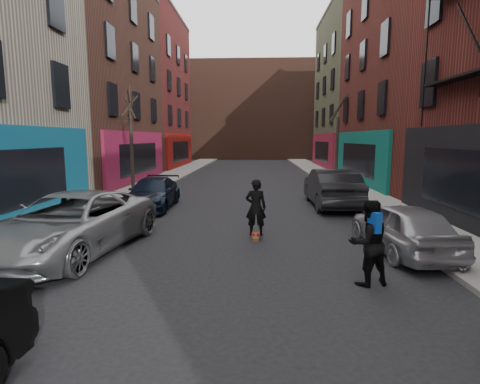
# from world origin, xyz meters

# --- Properties ---
(sidewalk_left) EXTENTS (2.50, 84.00, 0.13)m
(sidewalk_left) POSITION_xyz_m (-6.25, 30.00, 0.07)
(sidewalk_left) COLOR gray
(sidewalk_left) RESTS_ON ground
(sidewalk_right) EXTENTS (2.50, 84.00, 0.13)m
(sidewalk_right) POSITION_xyz_m (6.25, 30.00, 0.07)
(sidewalk_right) COLOR gray
(sidewalk_right) RESTS_ON ground
(building_far) EXTENTS (40.00, 10.00, 14.00)m
(building_far) POSITION_xyz_m (0.00, 56.00, 7.00)
(building_far) COLOR #47281E
(building_far) RESTS_ON ground
(tree_left_far) EXTENTS (2.00, 2.00, 6.50)m
(tree_left_far) POSITION_xyz_m (-6.20, 18.00, 3.38)
(tree_left_far) COLOR black
(tree_left_far) RESTS_ON sidewalk_left
(tree_right_far) EXTENTS (2.00, 2.00, 6.80)m
(tree_right_far) POSITION_xyz_m (6.20, 24.00, 3.53)
(tree_right_far) COLOR black
(tree_right_far) RESTS_ON sidewalk_right
(parked_left_far) EXTENTS (3.43, 6.12, 1.62)m
(parked_left_far) POSITION_xyz_m (-4.29, 7.24, 0.81)
(parked_left_far) COLOR gray
(parked_left_far) RESTS_ON ground
(parked_left_end) EXTENTS (1.96, 4.57, 1.31)m
(parked_left_end) POSITION_xyz_m (-3.91, 13.75, 0.66)
(parked_left_end) COLOR black
(parked_left_end) RESTS_ON ground
(parked_right_far) EXTENTS (2.01, 4.19, 1.38)m
(parked_right_far) POSITION_xyz_m (4.60, 7.67, 0.69)
(parked_right_far) COLOR #989AA1
(parked_right_far) RESTS_ON ground
(parked_right_end) EXTENTS (1.88, 5.21, 1.71)m
(parked_right_end) POSITION_xyz_m (4.04, 14.55, 0.85)
(parked_right_end) COLOR black
(parked_right_end) RESTS_ON ground
(skateboard) EXTENTS (0.23, 0.80, 0.10)m
(skateboard) POSITION_xyz_m (0.64, 8.91, 0.05)
(skateboard) COLOR brown
(skateboard) RESTS_ON ground
(skateboarder) EXTENTS (0.64, 0.43, 1.74)m
(skateboarder) POSITION_xyz_m (0.64, 8.91, 0.97)
(skateboarder) COLOR black
(skateboarder) RESTS_ON skateboard
(pedestrian) EXTENTS (1.04, 0.92, 1.81)m
(pedestrian) POSITION_xyz_m (3.00, 5.35, 0.91)
(pedestrian) COLOR black
(pedestrian) RESTS_ON ground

